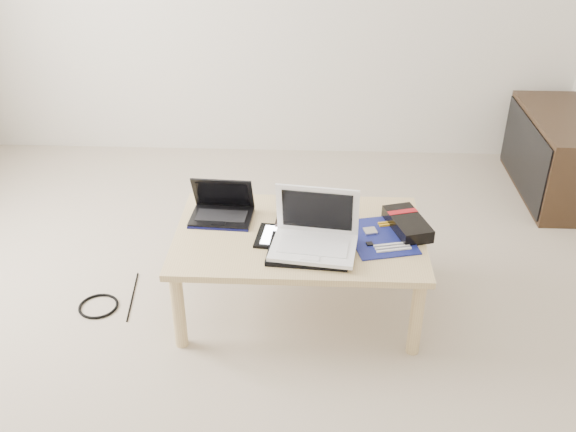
{
  "coord_description": "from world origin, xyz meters",
  "views": [
    {
      "loc": [
        0.3,
        -2.16,
        1.9
      ],
      "look_at": [
        0.19,
        0.25,
        0.49
      ],
      "focal_mm": 40.0,
      "sensor_mm": 36.0,
      "label": 1
    }
  ],
  "objects_px": {
    "media_cabinet": "(557,155)",
    "netbook": "(222,209)",
    "white_laptop": "(315,235)",
    "gpu_box": "(407,224)",
    "coffee_table": "(299,242)"
  },
  "relations": [
    {
      "from": "netbook",
      "to": "white_laptop",
      "type": "relative_size",
      "value": 0.76
    },
    {
      "from": "coffee_table",
      "to": "gpu_box",
      "type": "distance_m",
      "value": 0.49
    },
    {
      "from": "media_cabinet",
      "to": "netbook",
      "type": "bearing_deg",
      "value": -150.27
    },
    {
      "from": "white_laptop",
      "to": "gpu_box",
      "type": "distance_m",
      "value": 0.45
    },
    {
      "from": "media_cabinet",
      "to": "gpu_box",
      "type": "distance_m",
      "value": 1.57
    },
    {
      "from": "netbook",
      "to": "gpu_box",
      "type": "relative_size",
      "value": 0.96
    },
    {
      "from": "white_laptop",
      "to": "coffee_table",
      "type": "bearing_deg",
      "value": 118.4
    },
    {
      "from": "coffee_table",
      "to": "netbook",
      "type": "height_order",
      "value": "netbook"
    },
    {
      "from": "gpu_box",
      "to": "netbook",
      "type": "bearing_deg",
      "value": 175.11
    },
    {
      "from": "media_cabinet",
      "to": "white_laptop",
      "type": "relative_size",
      "value": 2.36
    },
    {
      "from": "netbook",
      "to": "gpu_box",
      "type": "distance_m",
      "value": 0.84
    },
    {
      "from": "netbook",
      "to": "gpu_box",
      "type": "bearing_deg",
      "value": -4.89
    },
    {
      "from": "coffee_table",
      "to": "white_laptop",
      "type": "xyz_separation_m",
      "value": [
        0.07,
        -0.13,
        0.12
      ]
    },
    {
      "from": "white_laptop",
      "to": "gpu_box",
      "type": "height_order",
      "value": "white_laptop"
    },
    {
      "from": "media_cabinet",
      "to": "coffee_table",
      "type": "bearing_deg",
      "value": -141.85
    }
  ]
}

